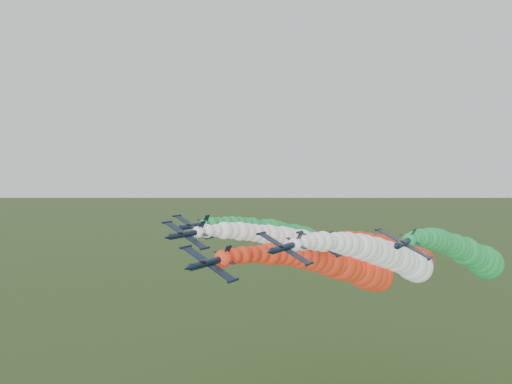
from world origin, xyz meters
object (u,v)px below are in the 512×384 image
(jet_inner_right, at_px, (389,257))
(jet_trail, at_px, (398,252))
(jet_lead, at_px, (346,268))
(jet_outer_right, at_px, (469,254))
(jet_outer_left, at_px, (304,240))
(jet_inner_left, at_px, (314,248))

(jet_inner_right, relative_size, jet_trail, 1.00)
(jet_lead, bearing_deg, jet_outer_right, 46.47)
(jet_trail, bearing_deg, jet_outer_left, -162.17)
(jet_lead, xyz_separation_m, jet_trail, (2.98, 29.68, -0.83))
(jet_lead, relative_size, jet_outer_right, 0.99)
(jet_outer_left, relative_size, jet_outer_right, 1.00)
(jet_inner_left, bearing_deg, jet_lead, -41.80)
(jet_inner_left, height_order, jet_outer_right, jet_inner_left)
(jet_lead, bearing_deg, jet_inner_right, 54.23)
(jet_trail, bearing_deg, jet_lead, -95.73)
(jet_lead, relative_size, jet_trail, 1.00)
(jet_inner_right, height_order, jet_outer_right, jet_outer_right)
(jet_inner_left, distance_m, jet_inner_right, 18.67)
(jet_outer_right, bearing_deg, jet_outer_left, 179.22)
(jet_lead, distance_m, jet_inner_right, 10.99)
(jet_inner_left, distance_m, jet_trail, 24.27)
(jet_inner_left, bearing_deg, jet_outer_left, 124.86)
(jet_inner_right, xyz_separation_m, jet_trail, (-3.39, 20.84, -2.33))
(jet_lead, height_order, jet_outer_left, jet_outer_left)
(jet_lead, xyz_separation_m, jet_inner_left, (-12.19, 10.90, 1.72))
(jet_inner_left, xyz_separation_m, jet_inner_right, (18.55, -2.06, -0.22))
(jet_inner_right, bearing_deg, jet_outer_left, 153.11)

